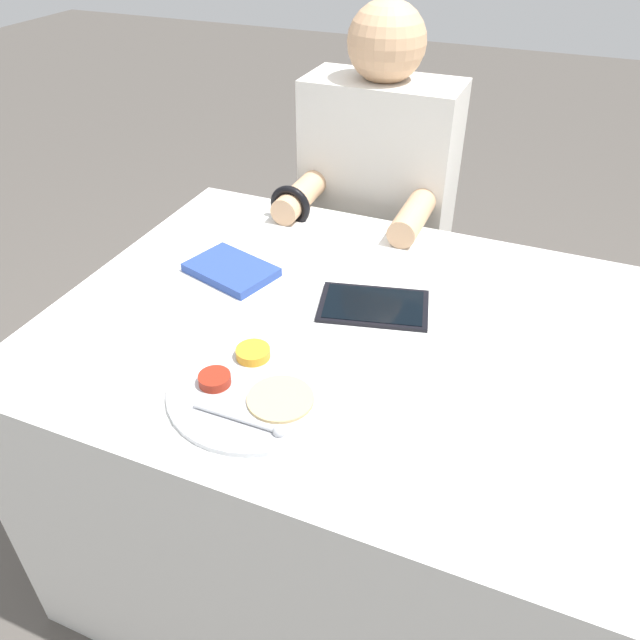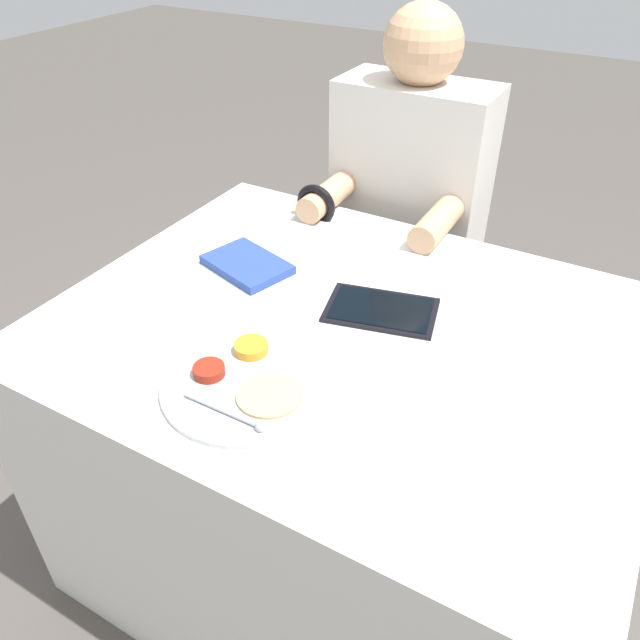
{
  "view_description": "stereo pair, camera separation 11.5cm",
  "coord_description": "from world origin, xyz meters",
  "px_view_note": "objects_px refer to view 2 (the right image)",
  "views": [
    {
      "loc": [
        0.34,
        -0.95,
        1.5
      ],
      "look_at": [
        -0.01,
        -0.09,
        0.82
      ],
      "focal_mm": 35.0,
      "sensor_mm": 36.0,
      "label": 1
    },
    {
      "loc": [
        0.45,
        -0.89,
        1.5
      ],
      "look_at": [
        -0.01,
        -0.09,
        0.82
      ],
      "focal_mm": 35.0,
      "sensor_mm": 36.0,
      "label": 2
    }
  ],
  "objects_px": {
    "red_notebook": "(247,265)",
    "tablet_device": "(381,310)",
    "thali_tray": "(248,381)",
    "person_diner": "(404,248)"
  },
  "relations": [
    {
      "from": "red_notebook",
      "to": "tablet_device",
      "type": "bearing_deg",
      "value": -0.74
    },
    {
      "from": "thali_tray",
      "to": "person_diner",
      "type": "height_order",
      "value": "person_diner"
    },
    {
      "from": "red_notebook",
      "to": "thali_tray",
      "type": "bearing_deg",
      "value": -54.79
    },
    {
      "from": "thali_tray",
      "to": "person_diner",
      "type": "xyz_separation_m",
      "value": [
        -0.07,
        0.87,
        -0.18
      ]
    },
    {
      "from": "thali_tray",
      "to": "tablet_device",
      "type": "distance_m",
      "value": 0.34
    },
    {
      "from": "red_notebook",
      "to": "person_diner",
      "type": "bearing_deg",
      "value": 73.66
    },
    {
      "from": "thali_tray",
      "to": "tablet_device",
      "type": "height_order",
      "value": "thali_tray"
    },
    {
      "from": "thali_tray",
      "to": "person_diner",
      "type": "bearing_deg",
      "value": 94.27
    },
    {
      "from": "tablet_device",
      "to": "person_diner",
      "type": "bearing_deg",
      "value": 107.47
    },
    {
      "from": "tablet_device",
      "to": "red_notebook",
      "type": "bearing_deg",
      "value": 179.26
    }
  ]
}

